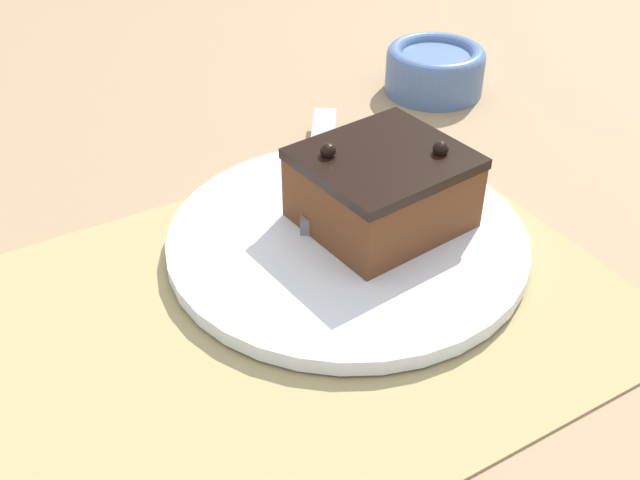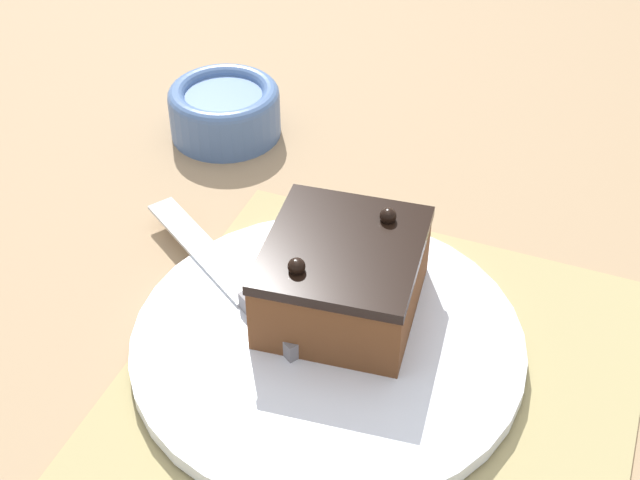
% 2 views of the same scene
% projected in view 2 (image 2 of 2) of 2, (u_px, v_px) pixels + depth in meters
% --- Properties ---
extents(ground_plane, '(3.00, 3.00, 0.00)m').
position_uv_depth(ground_plane, '(349.00, 449.00, 0.57)').
color(ground_plane, '#9E7F5B').
extents(placemat_woven, '(0.46, 0.34, 0.00)m').
position_uv_depth(placemat_woven, '(349.00, 447.00, 0.57)').
color(placemat_woven, tan).
rests_on(placemat_woven, ground_plane).
extents(cake_plate, '(0.28, 0.28, 0.01)m').
position_uv_depth(cake_plate, '(328.00, 342.00, 0.63)').
color(cake_plate, white).
rests_on(cake_plate, placemat_woven).
extents(chocolate_cake, '(0.13, 0.12, 0.07)m').
position_uv_depth(chocolate_cake, '(343.00, 276.00, 0.63)').
color(chocolate_cake, brown).
rests_on(chocolate_cake, cake_plate).
extents(serving_knife, '(0.13, 0.19, 0.01)m').
position_uv_depth(serving_knife, '(249.00, 295.00, 0.65)').
color(serving_knife, slate).
rests_on(serving_knife, cake_plate).
extents(small_bowl, '(0.10, 0.10, 0.05)m').
position_uv_depth(small_bowl, '(225.00, 109.00, 0.84)').
color(small_bowl, '#4C6B9E').
rests_on(small_bowl, ground_plane).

